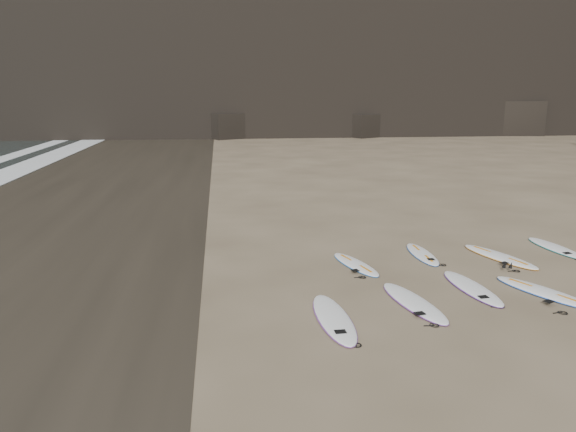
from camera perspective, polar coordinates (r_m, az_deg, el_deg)
name	(u,v)px	position (r m, az deg, el deg)	size (l,w,h in m)	color
ground	(496,291)	(14.43, 20.35, -7.12)	(240.00, 240.00, 0.00)	#897559
wet_sand	(51,215)	(23.43, -22.95, 0.10)	(12.00, 200.00, 0.01)	#383026
surfboard_0	(334,318)	(11.92, 4.67, -10.28)	(0.66, 2.75, 0.10)	white
surfboard_1	(414,302)	(13.03, 12.65, -8.52)	(0.64, 2.67, 0.10)	white
surfboard_2	(472,287)	(14.32, 18.18, -6.91)	(0.62, 2.59, 0.09)	white
surfboard_3	(544,292)	(14.63, 24.60, -7.02)	(0.64, 2.66, 0.10)	white
surfboard_5	(356,264)	(15.51, 6.88, -4.87)	(0.56, 2.32, 0.08)	white
surfboard_6	(422,254)	(16.80, 13.47, -3.76)	(0.56, 2.32, 0.08)	white
surfboard_7	(500,256)	(17.18, 20.69, -3.85)	(0.65, 2.72, 0.10)	white
surfboard_8	(555,248)	(18.79, 25.52, -2.92)	(0.60, 2.49, 0.09)	white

